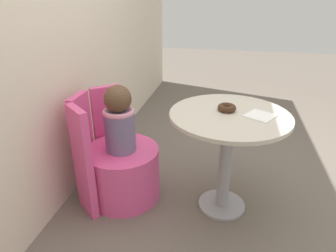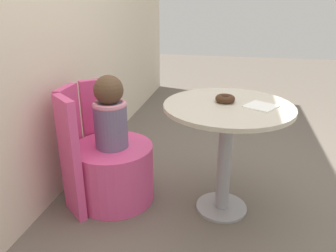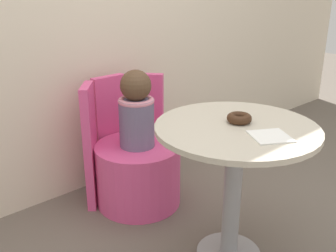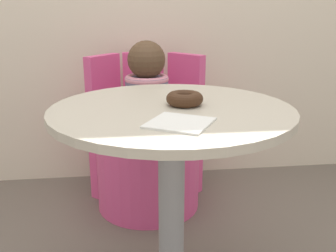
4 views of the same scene
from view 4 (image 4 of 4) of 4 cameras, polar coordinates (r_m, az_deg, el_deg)
name	(u,v)px [view 4 (image 4 of 4)]	position (r m, az deg, el deg)	size (l,w,h in m)	color
round_table	(171,155)	(1.25, 0.51, -4.24)	(0.75, 0.75, 0.71)	#99999E
tub_chair	(149,170)	(2.04, -2.80, -6.39)	(0.52, 0.52, 0.39)	#E54C8C
booth_backrest	(145,123)	(2.18, -3.30, 0.41)	(0.62, 0.23, 0.76)	#E54C8C
child_figure	(148,91)	(1.91, -2.97, 5.15)	(0.21, 0.21, 0.46)	slate
donut	(185,99)	(1.22, 2.43, 3.99)	(0.12, 0.12, 0.04)	#3D2314
paper_napkin	(180,123)	(1.03, 1.72, 0.46)	(0.21, 0.21, 0.01)	white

